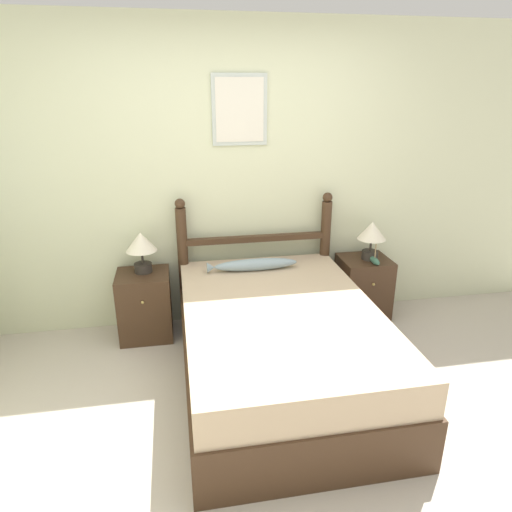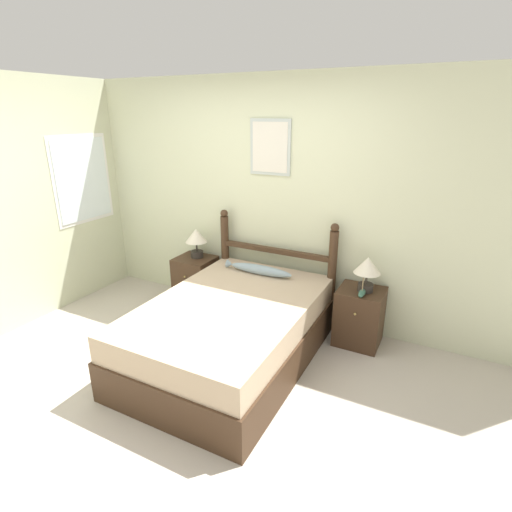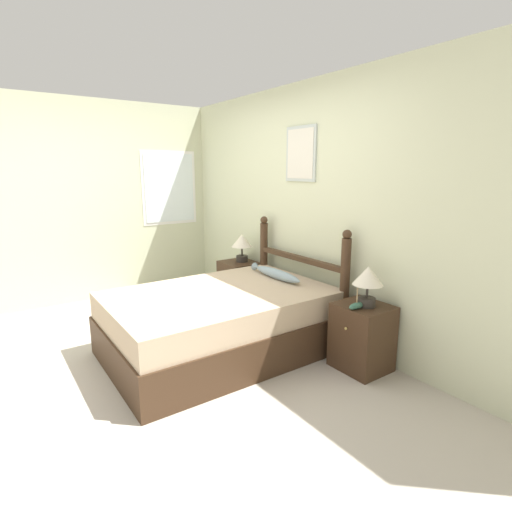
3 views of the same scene
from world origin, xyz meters
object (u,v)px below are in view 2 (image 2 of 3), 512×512
nightstand_left (196,280)px  model_boat (362,293)px  bed (231,332)px  table_lamp_right (367,268)px  nightstand_right (359,316)px  fish_pillow (259,270)px  table_lamp_left (196,238)px

nightstand_left → model_boat: model_boat is taller
bed → table_lamp_right: 1.40m
nightstand_right → fish_pillow: 1.11m
bed → nightstand_right: bearing=40.5°
table_lamp_left → table_lamp_right: 1.97m
nightstand_left → fish_pillow: 0.98m
table_lamp_left → table_lamp_right: same height
nightstand_left → fish_pillow: fish_pillow is taller
nightstand_left → model_boat: 2.01m
nightstand_right → table_lamp_left: (-1.94, 0.04, 0.52)m
nightstand_right → table_lamp_right: table_lamp_right is taller
nightstand_left → fish_pillow: bearing=-8.1°
table_lamp_left → fish_pillow: 0.93m
nightstand_left → model_boat: (1.98, -0.13, 0.32)m
model_boat → bed: bearing=-144.8°
table_lamp_right → bed: bearing=-140.8°
fish_pillow → table_lamp_right: bearing=6.3°
nightstand_left → table_lamp_right: 2.05m
bed → model_boat: 1.27m
nightstand_left → table_lamp_left: 0.52m
bed → nightstand_left: bed is taller
table_lamp_right → model_boat: 0.23m
nightstand_right → model_boat: (0.03, -0.13, 0.32)m
table_lamp_right → fish_pillow: 1.09m
nightstand_right → table_lamp_right: bearing=-18.8°
nightstand_left → nightstand_right: (1.95, 0.00, 0.00)m
nightstand_left → nightstand_right: bearing=0.0°
nightstand_right → table_lamp_left: bearing=178.9°
nightstand_left → fish_pillow: (0.91, -0.13, 0.35)m
table_lamp_left → model_boat: (1.97, -0.16, -0.20)m
nightstand_left → nightstand_right: same height
nightstand_left → table_lamp_left: size_ratio=1.67×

